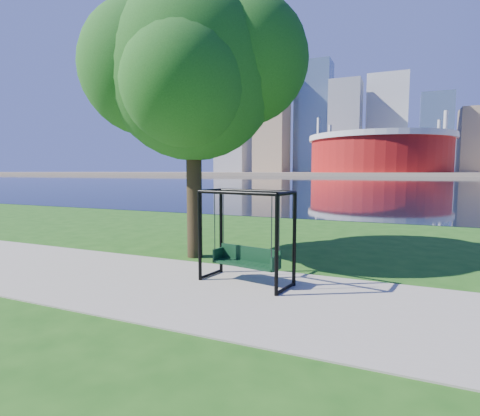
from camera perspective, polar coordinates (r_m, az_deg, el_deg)
The scene contains 8 objects.
ground at distance 8.26m, azimuth 0.61°, elevation -12.04°, with size 900.00×900.00×0.00m, color #1E5114.
path at distance 7.82m, azimuth -0.84°, elevation -12.95°, with size 120.00×4.00×0.03m, color #9E937F.
river at distance 109.33m, azimuth 21.78°, elevation 3.87°, with size 900.00×180.00×0.02m, color black.
far_bank at distance 313.28m, azimuth 22.86°, elevation 4.86°, with size 900.00×228.00×2.00m, color #937F60.
stadium at distance 242.90m, azimuth 20.43°, elevation 7.99°, with size 83.00×83.00×32.00m.
skyline at distance 328.44m, azimuth 22.36°, elevation 10.99°, with size 392.00×66.00×96.50m.
swing at distance 8.30m, azimuth 0.99°, elevation -4.73°, with size 2.17×1.24×2.10m.
park_tree at distance 11.35m, azimuth -7.30°, elevation 20.16°, with size 6.22×5.62×7.73m.
Camera 1 is at (3.04, -7.26, 2.50)m, focal length 28.00 mm.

